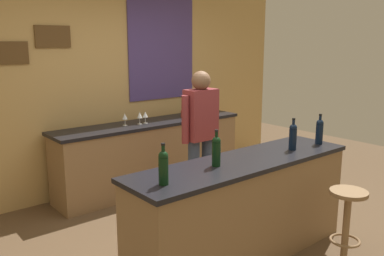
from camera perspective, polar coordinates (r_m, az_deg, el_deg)
name	(u,v)px	position (r m, az deg, el deg)	size (l,w,h in m)	color
ground_plane	(212,240)	(4.20, 2.83, -15.37)	(10.00, 10.00, 0.00)	brown
back_wall	(109,82)	(5.44, -11.56, 6.31)	(6.00, 0.09, 2.80)	tan
bar_counter	(243,209)	(3.75, 7.09, -11.16)	(2.26, 0.60, 0.92)	olive
side_counter	(152,155)	(5.49, -5.66, -3.73)	(2.66, 0.56, 0.90)	olive
bartender	(201,133)	(4.55, 1.23, -0.65)	(0.52, 0.21, 1.62)	#384766
bar_stool	(347,215)	(3.85, 20.79, -11.24)	(0.32, 0.32, 0.68)	olive
wine_bottle_a	(163,166)	(2.93, -4.01, -5.34)	(0.07, 0.07, 0.31)	black
wine_bottle_b	(216,150)	(3.36, 3.41, -3.08)	(0.07, 0.07, 0.31)	black
wine_bottle_c	(293,136)	(3.98, 13.88, -1.05)	(0.07, 0.07, 0.31)	black
wine_bottle_d	(319,131)	(4.28, 17.34, -0.34)	(0.07, 0.07, 0.31)	black
wine_glass_a	(125,117)	(5.16, -9.34, 1.55)	(0.07, 0.07, 0.16)	silver
wine_glass_b	(140,116)	(5.22, -7.31, 1.72)	(0.07, 0.07, 0.16)	silver
wine_glass_c	(145,115)	(5.27, -6.53, 1.83)	(0.07, 0.07, 0.16)	silver
coffee_mug	(184,114)	(5.67, -1.13, 1.98)	(0.12, 0.08, 0.09)	#B2332D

